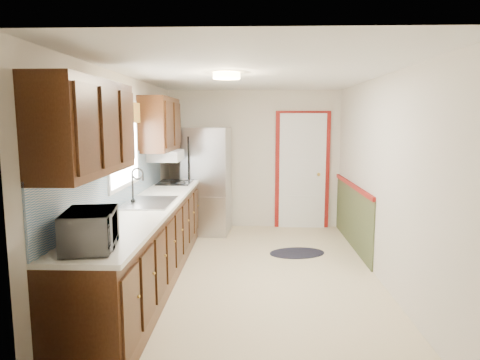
{
  "coord_description": "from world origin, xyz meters",
  "views": [
    {
      "loc": [
        -0.0,
        -4.97,
        1.88
      ],
      "look_at": [
        -0.17,
        0.25,
        1.15
      ],
      "focal_mm": 32.0,
      "sensor_mm": 36.0,
      "label": 1
    }
  ],
  "objects": [
    {
      "name": "room_shell",
      "position": [
        0.0,
        0.0,
        1.2
      ],
      "size": [
        3.2,
        5.2,
        2.52
      ],
      "color": "beige",
      "rests_on": "ground"
    },
    {
      "name": "kitchen_run",
      "position": [
        -1.24,
        -0.29,
        0.81
      ],
      "size": [
        0.63,
        4.0,
        2.2
      ],
      "color": "black",
      "rests_on": "ground"
    },
    {
      "name": "back_wall_trim",
      "position": [
        0.99,
        2.21,
        0.89
      ],
      "size": [
        1.12,
        2.3,
        2.08
      ],
      "color": "maroon",
      "rests_on": "ground"
    },
    {
      "name": "ceiling_fixture",
      "position": [
        -0.3,
        -0.2,
        2.36
      ],
      "size": [
        0.3,
        0.3,
        0.06
      ],
      "primitive_type": "cylinder",
      "color": "#FFD88C",
      "rests_on": "room_shell"
    },
    {
      "name": "microwave",
      "position": [
        -1.2,
        -1.95,
        1.12
      ],
      "size": [
        0.38,
        0.56,
        0.35
      ],
      "primitive_type": "imported",
      "rotation": [
        0.0,
        0.0,
        1.77
      ],
      "color": "white",
      "rests_on": "kitchen_run"
    },
    {
      "name": "refrigerator",
      "position": [
        -0.78,
        2.05,
        0.88
      ],
      "size": [
        0.78,
        0.76,
        1.76
      ],
      "rotation": [
        0.0,
        0.0,
        -0.07
      ],
      "color": "#B7B7BC",
      "rests_on": "ground"
    },
    {
      "name": "rug",
      "position": [
        0.63,
        0.93,
        0.01
      ],
      "size": [
        0.87,
        0.65,
        0.01
      ],
      "primitive_type": "ellipsoid",
      "rotation": [
        0.0,
        0.0,
        0.2
      ],
      "color": "black",
      "rests_on": "ground"
    },
    {
      "name": "cooktop",
      "position": [
        -1.19,
        1.4,
        0.95
      ],
      "size": [
        0.49,
        0.58,
        0.02
      ],
      "primitive_type": "cube",
      "color": "black",
      "rests_on": "kitchen_run"
    }
  ]
}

